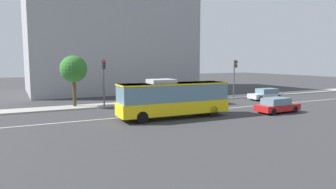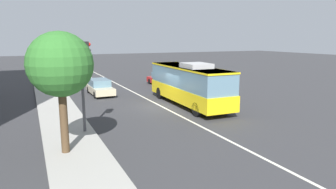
{
  "view_description": "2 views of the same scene",
  "coord_description": "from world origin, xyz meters",
  "px_view_note": "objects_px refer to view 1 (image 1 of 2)",
  "views": [
    {
      "loc": [
        -12.43,
        -25.03,
        4.96
      ],
      "look_at": [
        0.12,
        0.17,
        1.82
      ],
      "focal_mm": 31.54,
      "sensor_mm": 36.0,
      "label": 1
    },
    {
      "loc": [
        -21.38,
        9.26,
        5.32
      ],
      "look_at": [
        -1.05,
        -0.08,
        1.13
      ],
      "focal_mm": 32.43,
      "sensor_mm": 36.0,
      "label": 2
    }
  ],
  "objects_px": {
    "sedan_red": "(277,105)",
    "traffic_light_near_corner": "(104,75)",
    "street_tree_kerbside_left": "(74,69)",
    "sedan_beige": "(209,98)",
    "transit_bus": "(174,98)",
    "sedan_silver": "(266,94)",
    "traffic_light_mid_block": "(235,72)"
  },
  "relations": [
    {
      "from": "sedan_silver",
      "to": "traffic_light_near_corner",
      "type": "xyz_separation_m",
      "value": [
        -20.57,
        2.96,
        2.84
      ]
    },
    {
      "from": "sedan_beige",
      "to": "sedan_red",
      "type": "distance_m",
      "value": 8.06
    },
    {
      "from": "transit_bus",
      "to": "sedan_silver",
      "type": "distance_m",
      "value": 17.58
    },
    {
      "from": "sedan_silver",
      "to": "street_tree_kerbside_left",
      "type": "bearing_deg",
      "value": -8.43
    },
    {
      "from": "transit_bus",
      "to": "traffic_light_near_corner",
      "type": "xyz_separation_m",
      "value": [
        -3.97,
        8.66,
        1.75
      ]
    },
    {
      "from": "sedan_red",
      "to": "traffic_light_mid_block",
      "type": "bearing_deg",
      "value": 69.92
    },
    {
      "from": "sedan_red",
      "to": "transit_bus",
      "type": "bearing_deg",
      "value": 165.85
    },
    {
      "from": "sedan_red",
      "to": "traffic_light_near_corner",
      "type": "height_order",
      "value": "traffic_light_near_corner"
    },
    {
      "from": "transit_bus",
      "to": "sedan_beige",
      "type": "bearing_deg",
      "value": 36.95
    },
    {
      "from": "transit_bus",
      "to": "traffic_light_mid_block",
      "type": "height_order",
      "value": "traffic_light_mid_block"
    },
    {
      "from": "sedan_silver",
      "to": "sedan_red",
      "type": "xyz_separation_m",
      "value": [
        -6.33,
        -7.85,
        0.0
      ]
    },
    {
      "from": "sedan_red",
      "to": "traffic_light_mid_block",
      "type": "distance_m",
      "value": 11.52
    },
    {
      "from": "sedan_silver",
      "to": "sedan_beige",
      "type": "bearing_deg",
      "value": 3.96
    },
    {
      "from": "transit_bus",
      "to": "sedan_beige",
      "type": "distance_m",
      "value": 9.38
    },
    {
      "from": "transit_bus",
      "to": "traffic_light_near_corner",
      "type": "bearing_deg",
      "value": 115.83
    },
    {
      "from": "traffic_light_near_corner",
      "to": "sedan_red",
      "type": "bearing_deg",
      "value": 55.72
    },
    {
      "from": "transit_bus",
      "to": "street_tree_kerbside_left",
      "type": "relative_size",
      "value": 1.78
    },
    {
      "from": "traffic_light_near_corner",
      "to": "sedan_silver",
      "type": "bearing_deg",
      "value": 84.74
    },
    {
      "from": "traffic_light_mid_block",
      "to": "street_tree_kerbside_left",
      "type": "relative_size",
      "value": 0.92
    },
    {
      "from": "transit_bus",
      "to": "traffic_light_near_corner",
      "type": "relative_size",
      "value": 1.93
    },
    {
      "from": "sedan_beige",
      "to": "sedan_silver",
      "type": "relative_size",
      "value": 0.99
    },
    {
      "from": "traffic_light_near_corner",
      "to": "traffic_light_mid_block",
      "type": "relative_size",
      "value": 1.0
    },
    {
      "from": "transit_bus",
      "to": "street_tree_kerbside_left",
      "type": "xyz_separation_m",
      "value": [
        -6.86,
        10.16,
        2.33
      ]
    },
    {
      "from": "transit_bus",
      "to": "sedan_red",
      "type": "relative_size",
      "value": 2.2
    },
    {
      "from": "sedan_beige",
      "to": "sedan_red",
      "type": "xyz_separation_m",
      "value": [
        2.71,
        -7.6,
        0.0
      ]
    },
    {
      "from": "transit_bus",
      "to": "sedan_silver",
      "type": "xyz_separation_m",
      "value": [
        16.6,
        5.7,
        -1.09
      ]
    },
    {
      "from": "sedan_red",
      "to": "traffic_light_near_corner",
      "type": "xyz_separation_m",
      "value": [
        -14.24,
        10.81,
        2.84
      ]
    },
    {
      "from": "transit_bus",
      "to": "traffic_light_near_corner",
      "type": "distance_m",
      "value": 9.69
    },
    {
      "from": "sedan_beige",
      "to": "street_tree_kerbside_left",
      "type": "xyz_separation_m",
      "value": [
        -14.42,
        4.72,
        3.42
      ]
    },
    {
      "from": "transit_bus",
      "to": "sedan_beige",
      "type": "relative_size",
      "value": 2.22
    },
    {
      "from": "street_tree_kerbside_left",
      "to": "sedan_beige",
      "type": "bearing_deg",
      "value": -18.11
    },
    {
      "from": "sedan_red",
      "to": "traffic_light_mid_block",
      "type": "relative_size",
      "value": 0.88
    }
  ]
}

